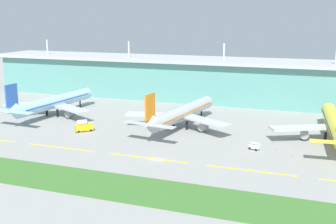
# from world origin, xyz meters

# --- Properties ---
(ground_plane) EXTENTS (600.00, 600.00, 0.00)m
(ground_plane) POSITION_xyz_m (0.00, 0.00, 0.00)
(ground_plane) COLOR gray
(terminal_building) EXTENTS (288.00, 34.00, 32.52)m
(terminal_building) POSITION_xyz_m (-0.00, 104.71, 11.96)
(terminal_building) COLOR #5B9E93
(terminal_building) RESTS_ON ground
(airliner_near) EXTENTS (48.63, 61.44, 18.90)m
(airliner_near) POSITION_xyz_m (-69.33, 42.40, 6.45)
(airliner_near) COLOR #9ED1EA
(airliner_near) RESTS_ON ground
(airliner_middle) EXTENTS (48.27, 61.45, 18.90)m
(airliner_middle) POSITION_xyz_m (-4.75, 41.40, 6.45)
(airliner_middle) COLOR #ADB2BC
(airliner_middle) RESTS_ON ground
(airliner_far) EXTENTS (48.67, 64.47, 18.90)m
(airliner_far) POSITION_xyz_m (55.79, 42.59, 6.45)
(airliner_far) COLOR yellow
(airliner_far) RESTS_ON ground
(taxiway_stripe_mid_west) EXTENTS (28.00, 0.70, 0.04)m
(taxiway_stripe_mid_west) POSITION_xyz_m (-37.00, 0.19, 0.02)
(taxiway_stripe_mid_west) COLOR yellow
(taxiway_stripe_mid_west) RESTS_ON ground
(taxiway_stripe_centre) EXTENTS (28.00, 0.70, 0.04)m
(taxiway_stripe_centre) POSITION_xyz_m (-3.00, 0.19, 0.02)
(taxiway_stripe_centre) COLOR yellow
(taxiway_stripe_centre) RESTS_ON ground
(taxiway_stripe_mid_east) EXTENTS (28.00, 0.70, 0.04)m
(taxiway_stripe_mid_east) POSITION_xyz_m (31.00, 0.19, 0.02)
(taxiway_stripe_mid_east) COLOR yellow
(taxiway_stripe_mid_east) RESTS_ON ground
(grass_verge) EXTENTS (300.00, 18.00, 0.10)m
(grass_verge) POSITION_xyz_m (0.00, -25.08, 0.05)
(grass_verge) COLOR #3D702D
(grass_verge) RESTS_ON ground
(baggage_cart) EXTENTS (4.01, 3.09, 2.48)m
(baggage_cart) POSITION_xyz_m (28.95, 21.58, 1.26)
(baggage_cart) COLOR silver
(baggage_cart) RESTS_ON ground
(fuel_truck) EXTENTS (7.03, 6.83, 4.95)m
(fuel_truck) POSITION_xyz_m (-41.03, 22.36, 2.26)
(fuel_truck) COLOR gold
(fuel_truck) RESTS_ON ground
(safety_cone_left_wingtip) EXTENTS (0.56, 0.56, 0.70)m
(safety_cone_left_wingtip) POSITION_xyz_m (42.16, 17.99, 0.35)
(safety_cone_left_wingtip) COLOR orange
(safety_cone_left_wingtip) RESTS_ON ground
(safety_cone_nose_front) EXTENTS (0.56, 0.56, 0.70)m
(safety_cone_nose_front) POSITION_xyz_m (36.31, 23.94, 0.35)
(safety_cone_nose_front) COLOR orange
(safety_cone_nose_front) RESTS_ON ground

